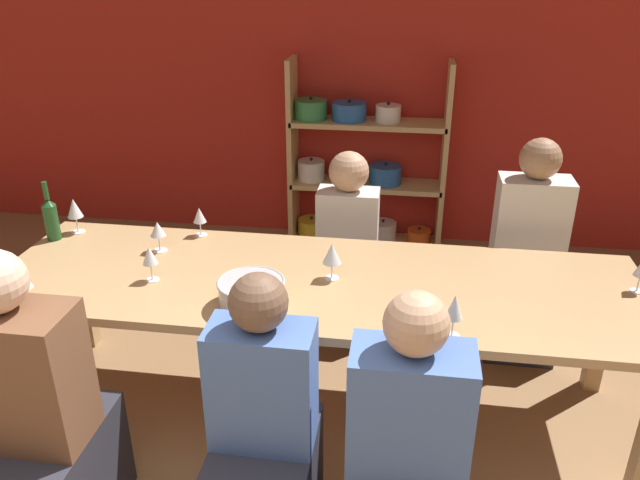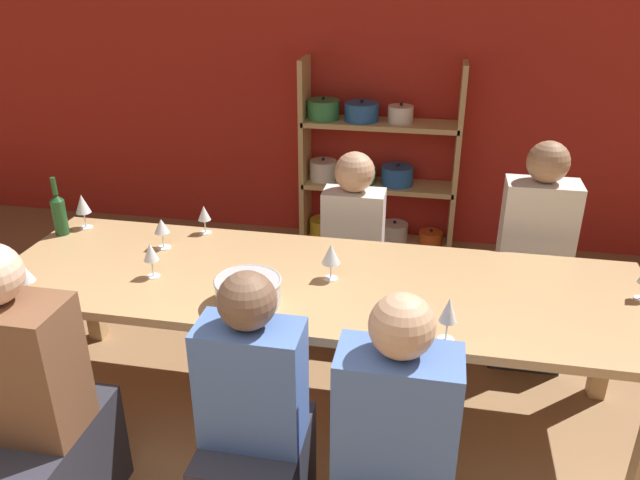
# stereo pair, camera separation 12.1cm
# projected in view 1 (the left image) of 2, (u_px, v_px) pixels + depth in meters

# --- Properties ---
(wall_back_red) EXTENTS (8.80, 0.06, 2.70)m
(wall_back_red) POSITION_uv_depth(u_px,v_px,m) (336.00, 61.00, 4.52)
(wall_back_red) COLOR red
(wall_back_red) RESTS_ON ground_plane
(shelf_unit) EXTENTS (1.15, 0.30, 1.40)m
(shelf_unit) POSITION_uv_depth(u_px,v_px,m) (359.00, 173.00, 4.64)
(shelf_unit) COLOR tan
(shelf_unit) RESTS_ON ground_plane
(dining_table) EXTENTS (2.93, 0.91, 0.73)m
(dining_table) POSITION_uv_depth(u_px,v_px,m) (317.00, 293.00, 2.83)
(dining_table) COLOR tan
(dining_table) RESTS_ON ground_plane
(mixing_bowl) EXTENTS (0.28, 0.28, 0.11)m
(mixing_bowl) POSITION_uv_depth(u_px,v_px,m) (251.00, 292.00, 2.57)
(mixing_bowl) COLOR #B7BABC
(mixing_bowl) RESTS_ON dining_table
(wine_bottle_green) EXTENTS (0.07, 0.07, 0.31)m
(wine_bottle_green) POSITION_uv_depth(u_px,v_px,m) (51.00, 218.00, 3.15)
(wine_bottle_green) COLOR #1E4C23
(wine_bottle_green) RESTS_ON dining_table
(wine_glass_empty_a) EXTENTS (0.08, 0.08, 0.15)m
(wine_glass_empty_a) POSITION_uv_depth(u_px,v_px,m) (158.00, 230.00, 3.02)
(wine_glass_empty_a) COLOR white
(wine_glass_empty_a) RESTS_ON dining_table
(wine_glass_empty_b) EXTENTS (0.08, 0.08, 0.19)m
(wine_glass_empty_b) POSITION_uv_depth(u_px,v_px,m) (74.00, 209.00, 3.22)
(wine_glass_empty_b) COLOR white
(wine_glass_empty_b) RESTS_ON dining_table
(wine_glass_red_a) EXTENTS (0.08, 0.08, 0.17)m
(wine_glass_red_a) POSITION_uv_depth(u_px,v_px,m) (332.00, 255.00, 2.76)
(wine_glass_red_a) COLOR white
(wine_glass_red_a) RESTS_ON dining_table
(wine_glass_red_b) EXTENTS (0.07, 0.07, 0.15)m
(wine_glass_red_b) POSITION_uv_depth(u_px,v_px,m) (199.00, 216.00, 3.20)
(wine_glass_red_b) COLOR white
(wine_glass_red_b) RESTS_ON dining_table
(wine_glass_white_a) EXTENTS (0.08, 0.08, 0.15)m
(wine_glass_white_a) POSITION_uv_depth(u_px,v_px,m) (22.00, 281.00, 2.57)
(wine_glass_white_a) COLOR white
(wine_glass_white_a) RESTS_ON dining_table
(wine_glass_white_b) EXTENTS (0.07, 0.07, 0.17)m
(wine_glass_white_b) POSITION_uv_depth(u_px,v_px,m) (150.00, 256.00, 2.75)
(wine_glass_white_b) COLOR white
(wine_glass_white_b) RESTS_ON dining_table
(wine_glass_red_c) EXTENTS (0.07, 0.07, 0.18)m
(wine_glass_red_c) POSITION_uv_depth(u_px,v_px,m) (454.00, 308.00, 2.34)
(wine_glass_red_c) COLOR white
(wine_glass_red_c) RESTS_ON dining_table
(person_near_a) EXTENTS (0.37, 0.46, 1.13)m
(person_near_a) POSITION_uv_depth(u_px,v_px,m) (265.00, 447.00, 2.28)
(person_near_a) COLOR #2D2D38
(person_near_a) RESTS_ON ground_plane
(person_far_a) EXTENTS (0.37, 0.47, 1.22)m
(person_far_a) POSITION_uv_depth(u_px,v_px,m) (523.00, 273.00, 3.44)
(person_far_a) COLOR #2D2D38
(person_far_a) RESTS_ON ground_plane
(person_near_b) EXTENTS (0.40, 0.50, 1.15)m
(person_near_b) POSITION_uv_depth(u_px,v_px,m) (405.00, 477.00, 2.16)
(person_near_b) COLOR #2D2D38
(person_near_b) RESTS_ON ground_plane
(person_far_b) EXTENTS (0.34, 0.43, 1.09)m
(person_far_b) POSITION_uv_depth(u_px,v_px,m) (347.00, 264.00, 3.63)
(person_far_b) COLOR #2D2D38
(person_far_b) RESTS_ON ground_plane
(person_near_c) EXTENTS (0.45, 0.56, 1.21)m
(person_near_c) POSITION_uv_depth(u_px,v_px,m) (33.00, 440.00, 2.29)
(person_near_c) COLOR #2D2D38
(person_near_c) RESTS_ON ground_plane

